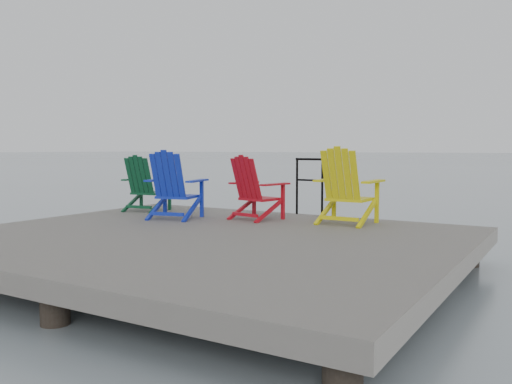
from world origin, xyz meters
The scene contains 8 objects.
ground centered at (0.00, 0.00, 0.00)m, with size 400.00×400.00×0.00m, color slate.
dock centered at (0.00, 0.00, 0.35)m, with size 6.00×5.00×1.40m.
handrail centered at (0.25, 2.45, 1.04)m, with size 0.48×0.04×0.90m.
chair_green centered at (-2.33, 1.50, 0.96)m, with size 0.80×0.76×0.91m.
chair_blue centered at (-1.27, 0.96, 1.00)m, with size 0.91×0.86×0.99m.
chair_red centered at (-0.19, 1.51, 0.97)m, with size 0.83×0.79×0.93m.
chair_yellow centered at (1.13, 1.76, 1.03)m, with size 0.84×0.78×1.04m.
buoy_b centered at (-6.79, 22.62, 0.00)m, with size 0.38×0.38×0.38m, color red.
Camera 1 is at (3.93, -5.28, 1.55)m, focal length 38.00 mm.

